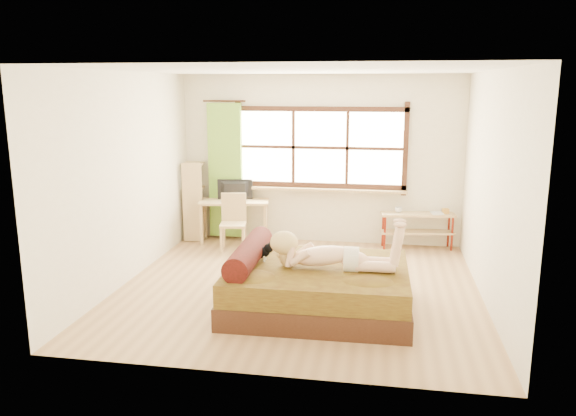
% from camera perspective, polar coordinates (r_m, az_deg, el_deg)
% --- Properties ---
extents(floor, '(4.50, 4.50, 0.00)m').
position_cam_1_polar(floor, '(7.23, 1.10, -8.07)').
color(floor, '#9E754C').
rests_on(floor, ground).
extents(ceiling, '(4.50, 4.50, 0.00)m').
position_cam_1_polar(ceiling, '(6.78, 1.19, 13.85)').
color(ceiling, white).
rests_on(ceiling, wall_back).
extents(wall_back, '(4.50, 0.00, 4.50)m').
position_cam_1_polar(wall_back, '(9.08, 3.29, 4.90)').
color(wall_back, silver).
rests_on(wall_back, floor).
extents(wall_front, '(4.50, 0.00, 4.50)m').
position_cam_1_polar(wall_front, '(4.71, -2.98, -2.05)').
color(wall_front, silver).
rests_on(wall_front, floor).
extents(wall_left, '(0.00, 4.50, 4.50)m').
position_cam_1_polar(wall_left, '(7.54, -16.03, 2.93)').
color(wall_left, silver).
rests_on(wall_left, floor).
extents(wall_right, '(0.00, 4.50, 4.50)m').
position_cam_1_polar(wall_right, '(6.91, 19.93, 1.85)').
color(wall_right, silver).
rests_on(wall_right, floor).
extents(window, '(2.80, 0.16, 1.46)m').
position_cam_1_polar(window, '(9.03, 3.28, 5.88)').
color(window, '#FFEDBF').
rests_on(window, wall_back).
extents(curtain, '(0.55, 0.10, 2.20)m').
position_cam_1_polar(curtain, '(9.30, -6.37, 3.77)').
color(curtain, olive).
rests_on(curtain, wall_back).
extents(bed, '(2.08, 1.67, 0.78)m').
position_cam_1_polar(bed, '(6.49, 2.61, -7.89)').
color(bed, black).
rests_on(bed, floor).
extents(woman, '(1.44, 0.43, 0.61)m').
position_cam_1_polar(woman, '(6.25, 4.43, -3.47)').
color(woman, beige).
rests_on(woman, bed).
extents(kitten, '(0.31, 0.13, 0.25)m').
position_cam_1_polar(kitten, '(6.58, -3.06, -4.33)').
color(kitten, black).
rests_on(kitten, bed).
extents(desk, '(1.19, 0.69, 0.70)m').
position_cam_1_polar(desk, '(9.17, -5.49, 0.21)').
color(desk, tan).
rests_on(desk, floor).
extents(monitor, '(0.58, 0.17, 0.33)m').
position_cam_1_polar(monitor, '(9.17, -5.44, 1.85)').
color(monitor, black).
rests_on(monitor, desk).
extents(chair, '(0.45, 0.45, 0.87)m').
position_cam_1_polar(chair, '(8.83, -5.56, -1.06)').
color(chair, tan).
rests_on(chair, floor).
extents(pipe_shelf, '(1.17, 0.44, 0.64)m').
position_cam_1_polar(pipe_shelf, '(9.04, 13.09, -1.46)').
color(pipe_shelf, tan).
rests_on(pipe_shelf, floor).
extents(cup, '(0.12, 0.12, 0.09)m').
position_cam_1_polar(cup, '(8.98, 11.16, -0.18)').
color(cup, gray).
rests_on(cup, pipe_shelf).
extents(book, '(0.21, 0.27, 0.02)m').
position_cam_1_polar(book, '(9.01, 14.33, -0.51)').
color(book, gray).
rests_on(book, pipe_shelf).
extents(bookshelf, '(0.41, 0.61, 1.30)m').
position_cam_1_polar(bookshelf, '(9.51, -9.42, 0.87)').
color(bookshelf, tan).
rests_on(bookshelf, floor).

